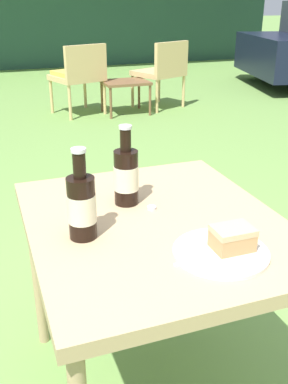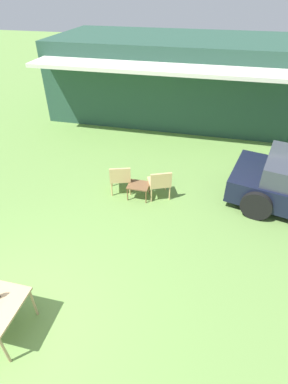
{
  "view_description": "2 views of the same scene",
  "coord_description": "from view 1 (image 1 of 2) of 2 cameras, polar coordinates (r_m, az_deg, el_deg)",
  "views": [
    {
      "loc": [
        -0.43,
        -1.1,
        1.29
      ],
      "look_at": [
        0.0,
        0.1,
        0.73
      ],
      "focal_mm": 42.0,
      "sensor_mm": 36.0,
      "label": 1
    },
    {
      "loc": [
        2.75,
        -2.01,
        4.62
      ],
      "look_at": [
        1.55,
        3.03,
        0.9
      ],
      "focal_mm": 28.0,
      "sensor_mm": 36.0,
      "label": 2
    }
  ],
  "objects": [
    {
      "name": "cola_bottle_far",
      "position": [
        1.21,
        -7.92,
        -1.69
      ],
      "size": [
        0.08,
        0.08,
        0.25
      ],
      "color": "black",
      "rests_on": "patio_table"
    },
    {
      "name": "cola_bottle_near",
      "position": [
        1.4,
        -2.28,
        2.15
      ],
      "size": [
        0.08,
        0.08,
        0.25
      ],
      "color": "black",
      "rests_on": "patio_table"
    },
    {
      "name": "wicker_chair_cushioned",
      "position": [
        5.41,
        -8.26,
        14.67
      ],
      "size": [
        0.65,
        0.64,
        0.81
      ],
      "rotation": [
        0.0,
        0.0,
        3.47
      ],
      "color": "tan",
      "rests_on": "ground_plane"
    },
    {
      "name": "loose_bottle_cap",
      "position": [
        1.39,
        0.98,
        -2.02
      ],
      "size": [
        0.03,
        0.03,
        0.01
      ],
      "color": "silver",
      "rests_on": "patio_table"
    },
    {
      "name": "garden_side_table",
      "position": [
        5.43,
        -2.39,
        13.45
      ],
      "size": [
        0.53,
        0.44,
        0.38
      ],
      "color": "brown",
      "rests_on": "ground_plane"
    },
    {
      "name": "fork",
      "position": [
        1.16,
        7.68,
        -8.09
      ],
      "size": [
        0.18,
        0.04,
        0.01
      ],
      "color": "silver",
      "rests_on": "patio_table"
    },
    {
      "name": "patio_table",
      "position": [
        1.36,
        1.44,
        -6.13
      ],
      "size": [
        0.73,
        0.87,
        0.68
      ],
      "color": "tan",
      "rests_on": "ground_plane"
    },
    {
      "name": "wicker_chair_plain",
      "position": [
        5.69,
        2.39,
        15.32
      ],
      "size": [
        0.68,
        0.66,
        0.81
      ],
      "rotation": [
        0.0,
        0.0,
        3.54
      ],
      "color": "tan",
      "rests_on": "ground_plane"
    },
    {
      "name": "cake_on_plate",
      "position": [
        1.17,
        10.35,
        -6.76
      ],
      "size": [
        0.25,
        0.25,
        0.07
      ],
      "color": "silver",
      "rests_on": "patio_table"
    }
  ]
}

